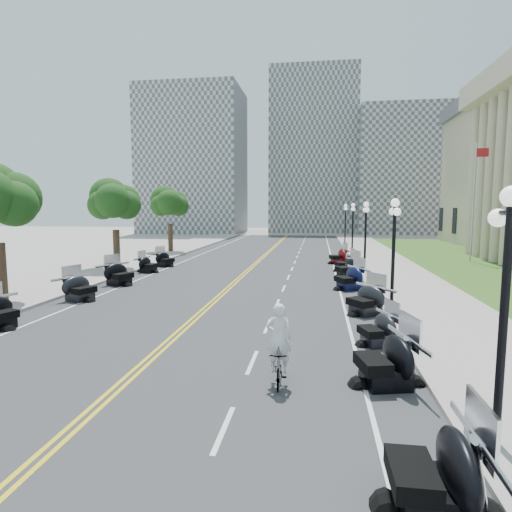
{
  "coord_description": "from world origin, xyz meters",
  "views": [
    {
      "loc": [
        5.12,
        -16.42,
        4.71
      ],
      "look_at": [
        1.73,
        6.94,
        2.0
      ],
      "focal_mm": 30.0,
      "sensor_mm": 36.0,
      "label": 1
    }
  ],
  "objects_px": {
    "flagpole": "(473,204)",
    "cyclist_rider": "(279,315)",
    "motorcycle_n_3": "(436,467)",
    "bicycle": "(279,367)"
  },
  "relations": [
    {
      "from": "flagpole",
      "to": "cyclist_rider",
      "type": "distance_m",
      "value": 30.96
    },
    {
      "from": "motorcycle_n_3",
      "to": "bicycle",
      "type": "bearing_deg",
      "value": -147.99
    },
    {
      "from": "motorcycle_n_3",
      "to": "bicycle",
      "type": "relative_size",
      "value": 1.32
    },
    {
      "from": "bicycle",
      "to": "motorcycle_n_3",
      "type": "bearing_deg",
      "value": -60.94
    },
    {
      "from": "flagpole",
      "to": "motorcycle_n_3",
      "type": "height_order",
      "value": "flagpole"
    },
    {
      "from": "motorcycle_n_3",
      "to": "flagpole",
      "type": "bearing_deg",
      "value": 160.61
    },
    {
      "from": "motorcycle_n_3",
      "to": "cyclist_rider",
      "type": "xyz_separation_m",
      "value": [
        -2.82,
        4.45,
        1.16
      ]
    },
    {
      "from": "flagpole",
      "to": "bicycle",
      "type": "height_order",
      "value": "flagpole"
    },
    {
      "from": "cyclist_rider",
      "to": "flagpole",
      "type": "bearing_deg",
      "value": -116.73
    },
    {
      "from": "motorcycle_n_3",
      "to": "cyclist_rider",
      "type": "bearing_deg",
      "value": -147.99
    }
  ]
}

